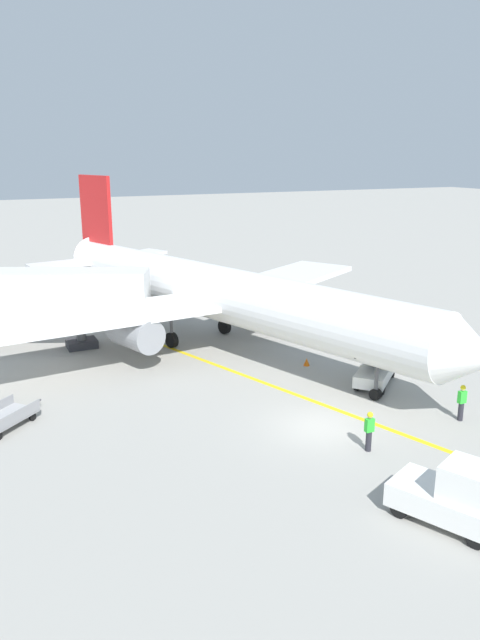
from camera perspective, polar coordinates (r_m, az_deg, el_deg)
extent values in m
plane|color=#9E9B93|center=(27.33, 7.55, -9.98)|extent=(300.00, 300.00, 0.00)
cube|color=yellow|center=(31.50, 3.43, -6.34)|extent=(25.60, 75.99, 0.01)
cylinder|color=white|center=(36.91, -1.96, 2.54)|extent=(12.62, 29.50, 3.30)
cone|color=white|center=(27.38, 21.14, -3.11)|extent=(3.83, 3.30, 3.23)
cone|color=white|center=(50.11, -14.56, 5.94)|extent=(3.86, 3.65, 3.14)
cube|color=white|center=(43.18, 4.19, 3.86)|extent=(13.44, 10.38, 0.36)
cylinder|color=gray|center=(41.56, 3.65, 2.00)|extent=(2.81, 3.64, 1.90)
cube|color=white|center=(33.94, -13.18, 0.30)|extent=(13.41, 5.83, 0.36)
cylinder|color=gray|center=(34.21, -9.86, -1.14)|extent=(2.81, 3.64, 1.90)
cube|color=red|center=(47.59, -13.42, 9.97)|extent=(1.53, 3.88, 5.20)
cube|color=white|center=(49.27, -9.90, 6.05)|extent=(5.64, 4.29, 0.24)
cube|color=white|center=(46.28, -16.10, 5.08)|extent=(5.51, 3.11, 0.24)
cylinder|color=#4C4C51|center=(30.13, 12.76, -4.57)|extent=(0.20, 0.20, 3.12)
cylinder|color=black|center=(30.58, 12.62, -6.83)|extent=(0.51, 0.64, 0.56)
cylinder|color=#4C4C51|center=(40.23, -1.48, 0.86)|extent=(0.20, 0.20, 3.12)
cylinder|color=black|center=(40.51, -1.47, -0.62)|extent=(0.64, 1.02, 0.96)
cylinder|color=#4C4C51|center=(37.54, -6.48, -0.30)|extent=(0.20, 0.20, 3.12)
cylinder|color=black|center=(37.84, -6.43, -1.88)|extent=(0.64, 1.02, 0.96)
cube|color=black|center=(28.13, 17.57, -1.56)|extent=(2.98, 1.84, 0.60)
cube|color=silver|center=(38.56, -17.58, 2.61)|extent=(12.00, 7.33, 2.50)
cylinder|color=#59595B|center=(38.66, -14.74, -0.85)|extent=(0.56, 0.56, 2.35)
cube|color=#333338|center=(38.92, -14.64, -2.16)|extent=(1.80, 1.40, 0.50)
cube|color=silver|center=(21.69, 18.93, -15.85)|extent=(3.22, 4.06, 0.80)
cube|color=silver|center=(21.05, 20.79, -14.07)|extent=(2.06, 2.10, 1.10)
cylinder|color=black|center=(20.92, 21.31, -18.65)|extent=(0.45, 0.64, 0.60)
cylinder|color=black|center=(22.93, 16.63, -14.99)|extent=(0.45, 0.64, 0.60)
cylinder|color=black|center=(21.65, 14.78, -16.79)|extent=(0.45, 0.64, 0.60)
cube|color=silver|center=(41.30, 8.60, -0.24)|extent=(2.25, 2.73, 0.70)
cube|color=silver|center=(41.47, 8.59, 1.12)|extent=(1.42, 1.44, 1.10)
cube|color=black|center=(41.97, 8.51, 1.29)|extent=(0.90, 0.52, 0.77)
cylinder|color=black|center=(42.14, 7.71, -0.38)|extent=(0.47, 0.63, 0.60)
cylinder|color=black|center=(42.26, 9.20, -0.39)|extent=(0.47, 0.63, 0.60)
cylinder|color=black|center=(40.53, 7.92, -1.02)|extent=(0.47, 0.63, 0.60)
cylinder|color=black|center=(40.66, 9.47, -1.04)|extent=(0.47, 0.63, 0.60)
cube|color=silver|center=(32.54, 12.61, -4.85)|extent=(3.85, 3.62, 0.60)
cylinder|color=black|center=(31.32, 13.22, -6.29)|extent=(0.60, 0.56, 0.60)
cylinder|color=black|center=(31.55, 10.94, -5.99)|extent=(0.60, 0.56, 0.60)
cylinder|color=black|center=(33.77, 14.11, -4.73)|extent=(0.60, 0.56, 0.60)
cylinder|color=black|center=(33.99, 11.99, -4.47)|extent=(0.60, 0.56, 0.60)
cube|color=black|center=(31.67, 12.49, -3.58)|extent=(4.36, 3.95, 1.76)
cube|color=yellow|center=(31.56, 13.30, -3.47)|extent=(3.84, 3.35, 1.84)
cube|color=yellow|center=(31.72, 11.70, -3.28)|extent=(3.84, 3.35, 1.84)
cube|color=#A5A5A8|center=(28.81, -21.25, -8.62)|extent=(3.07, 3.00, 0.16)
cube|color=#4C4C51|center=(30.05, -18.85, -7.43)|extent=(0.71, 0.67, 0.08)
cylinder|color=#4C4C51|center=(30.36, -18.29, -7.14)|extent=(0.12, 0.12, 0.05)
cube|color=gray|center=(28.23, -20.18, -8.46)|extent=(2.09, 1.95, 0.50)
cylinder|color=black|center=(29.99, -20.68, -8.15)|extent=(0.35, 0.33, 0.36)
cylinder|color=black|center=(29.23, -18.93, -8.60)|extent=(0.35, 0.33, 0.36)
cylinder|color=#26262D|center=(25.51, 11.99, -11.07)|extent=(0.24, 0.24, 0.85)
cube|color=green|center=(25.21, 12.08, -9.64)|extent=(0.36, 0.22, 0.56)
sphere|color=tan|center=(25.05, 12.13, -8.83)|extent=(0.20, 0.20, 0.20)
sphere|color=yellow|center=(25.03, 12.14, -8.70)|extent=(0.24, 0.24, 0.24)
cylinder|color=#26262D|center=(29.34, 20.04, -8.09)|extent=(0.24, 0.24, 0.85)
cube|color=green|center=(29.08, 20.16, -6.81)|extent=(0.36, 0.22, 0.56)
sphere|color=beige|center=(28.94, 20.23, -6.10)|extent=(0.20, 0.20, 0.20)
sphere|color=yellow|center=(28.92, 20.25, -5.98)|extent=(0.24, 0.24, 0.24)
cone|color=orange|center=(36.25, 15.39, -3.56)|extent=(0.36, 0.36, 0.44)
cone|color=orange|center=(34.71, 6.28, -3.93)|extent=(0.36, 0.36, 0.44)
cone|color=orange|center=(45.68, 13.28, 0.48)|extent=(0.36, 0.36, 0.44)
cone|color=orange|center=(36.21, 11.31, -3.32)|extent=(0.36, 0.36, 0.44)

